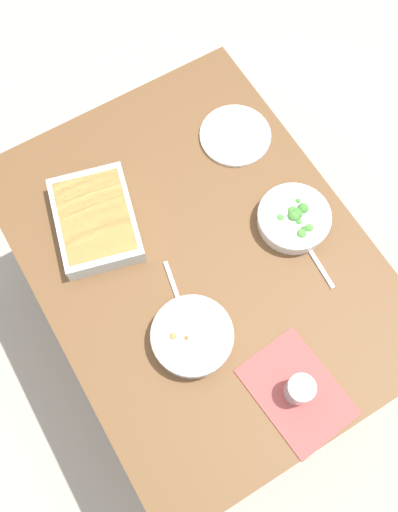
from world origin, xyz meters
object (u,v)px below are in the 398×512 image
drink_cup (299,390)px  side_plate (235,136)px  baking_dish (95,219)px  spoon_by_broccoli (312,254)px  spoon_by_stew (178,298)px  stew_bowl (192,337)px  broccoli_bowl (294,218)px

drink_cup → side_plate: (-0.74, 0.28, -0.03)m
baking_dish → spoon_by_broccoli: (0.40, 0.48, -0.03)m
baking_dish → drink_cup: bearing=18.1°
spoon_by_broccoli → spoon_by_stew: bearing=-101.9°
baking_dish → spoon_by_broccoli: size_ratio=1.97×
stew_bowl → spoon_by_stew: size_ratio=1.26×
broccoli_bowl → spoon_by_stew: size_ratio=1.21×
baking_dish → side_plate: size_ratio=1.58×
stew_bowl → baking_dish: bearing=-171.6°
stew_bowl → broccoli_bowl: size_ratio=1.04×
broccoli_bowl → spoon_by_broccoli: (0.11, -0.01, -0.03)m
broccoli_bowl → side_plate: size_ratio=0.96×
broccoli_bowl → spoon_by_stew: 0.40m
broccoli_bowl → baking_dish: broccoli_bowl is taller
baking_dish → side_plate: 0.50m
spoon_by_stew → stew_bowl: bearing=-11.6°
stew_bowl → spoon_by_stew: stew_bowl is taller
stew_bowl → broccoli_bowl: broccoli_bowl is taller
baking_dish → drink_cup: size_ratio=4.08×
spoon_by_broccoli → drink_cup: bearing=-40.9°
spoon_by_broccoli → baking_dish: bearing=-129.5°
drink_cup → spoon_by_broccoli: 0.39m
side_plate → spoon_by_broccoli: (0.44, -0.02, -0.00)m
stew_bowl → spoon_by_stew: (-0.12, 0.02, -0.03)m
spoon_by_stew → side_plate: bearing=131.1°
stew_bowl → side_plate: bearing=137.5°
side_plate → broccoli_bowl: bearing=-2.3°
drink_cup → side_plate: bearing=159.5°
drink_cup → baking_dish: bearing=-161.9°
stew_bowl → broccoli_bowl: 0.45m
broccoli_bowl → side_plate: 0.33m
stew_bowl → baking_dish: (-0.43, -0.06, 0.00)m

